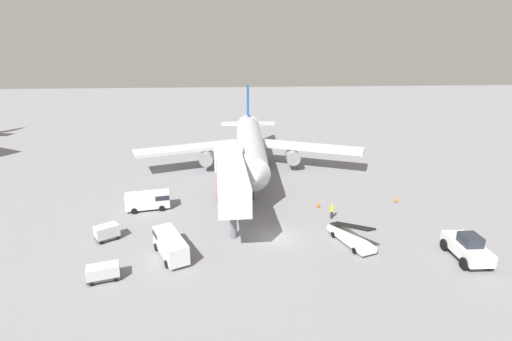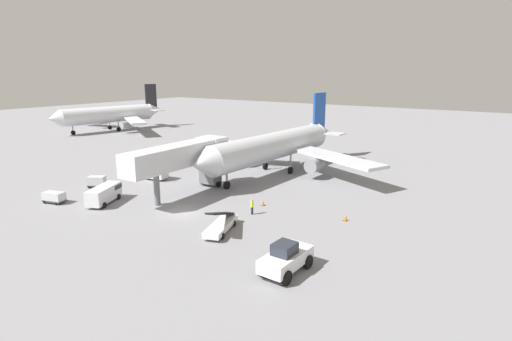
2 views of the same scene
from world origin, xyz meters
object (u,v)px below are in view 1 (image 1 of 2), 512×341
object	(u,v)px
service_van_mid_right	(170,244)
safety_cone_alpha	(396,199)
jet_bridge	(230,176)
pushback_tug	(467,248)
belt_loader_truck	(351,237)
safety_cone_bravo	(319,204)
ground_crew_worker_foreground	(332,210)
baggage_cart_near_center	(103,272)
baggage_cart_far_center	(107,232)
service_van_far_right	(149,200)
airplane_at_gate	(250,144)

from	to	relation	value
service_van_mid_right	safety_cone_alpha	distance (m)	28.40
jet_bridge	pushback_tug	size ratio (longest dim) A/B	3.19
belt_loader_truck	safety_cone_bravo	xyz separation A→B (m)	(-1.02, 9.07, -0.41)
pushback_tug	ground_crew_worker_foreground	bearing A→B (deg)	136.27
service_van_mid_right	baggage_cart_near_center	bearing A→B (deg)	-144.47
belt_loader_truck	safety_cone_alpha	xyz separation A→B (m)	(8.99, 9.83, -0.41)
pushback_tug	baggage_cart_far_center	world-z (taller)	pushback_tug
belt_loader_truck	service_van_mid_right	size ratio (longest dim) A/B	1.05
service_van_mid_right	baggage_cart_near_center	xyz separation A→B (m)	(-4.97, -3.55, -0.43)
safety_cone_bravo	belt_loader_truck	bearing A→B (deg)	-83.60
belt_loader_truck	ground_crew_worker_foreground	size ratio (longest dim) A/B	3.32
baggage_cart_far_center	jet_bridge	bearing A→B (deg)	19.16
service_van_mid_right	ground_crew_worker_foreground	world-z (taller)	service_van_mid_right
pushback_tug	baggage_cart_near_center	world-z (taller)	pushback_tug
ground_crew_worker_foreground	jet_bridge	bearing A→B (deg)	173.99
jet_bridge	service_van_mid_right	size ratio (longest dim) A/B	2.85
safety_cone_alpha	safety_cone_bravo	xyz separation A→B (m)	(-10.01, -0.76, -0.00)
baggage_cart_near_center	baggage_cart_far_center	size ratio (longest dim) A/B	1.08
belt_loader_truck	baggage_cart_near_center	xyz separation A→B (m)	(-22.27, -4.40, 0.01)
service_van_mid_right	safety_cone_bravo	size ratio (longest dim) A/B	8.63
pushback_tug	baggage_cart_near_center	bearing A→B (deg)	-178.61
service_van_far_right	safety_cone_bravo	xyz separation A→B (m)	(20.19, -0.85, -0.87)
ground_crew_worker_foreground	safety_cone_alpha	world-z (taller)	ground_crew_worker_foreground
ground_crew_worker_foreground	safety_cone_bravo	bearing A→B (deg)	102.33
airplane_at_gate	service_van_mid_right	xyz separation A→B (m)	(-8.90, -24.75, -3.04)
baggage_cart_near_center	safety_cone_bravo	world-z (taller)	baggage_cart_near_center
ground_crew_worker_foreground	baggage_cart_far_center	bearing A→B (deg)	-172.45
baggage_cart_near_center	ground_crew_worker_foreground	bearing A→B (deg)	24.92
safety_cone_alpha	airplane_at_gate	bearing A→B (deg)	141.04
airplane_at_gate	safety_cone_bravo	world-z (taller)	airplane_at_gate
belt_loader_truck	ground_crew_worker_foreground	world-z (taller)	belt_loader_truck
service_van_far_right	pushback_tug	bearing A→B (deg)	-23.76
jet_bridge	belt_loader_truck	bearing A→B (deg)	-31.18
ground_crew_worker_foreground	safety_cone_alpha	distance (m)	10.15
pushback_tug	safety_cone_bravo	bearing A→B (deg)	129.78
service_van_far_right	baggage_cart_near_center	xyz separation A→B (m)	(-1.06, -14.32, -0.45)
pushback_tug	airplane_at_gate	bearing A→B (deg)	123.13
belt_loader_truck	service_van_far_right	world-z (taller)	belt_loader_truck
belt_loader_truck	ground_crew_worker_foreground	distance (m)	5.82
pushback_tug	ground_crew_worker_foreground	xyz separation A→B (m)	(-9.86, 9.43, -0.22)
service_van_mid_right	safety_cone_bravo	bearing A→B (deg)	31.36
service_van_mid_right	service_van_far_right	bearing A→B (deg)	109.94
safety_cone_alpha	pushback_tug	bearing A→B (deg)	-87.61
baggage_cart_near_center	safety_cone_bravo	bearing A→B (deg)	32.37
baggage_cart_near_center	safety_cone_alpha	distance (m)	34.35
baggage_cart_near_center	safety_cone_alpha	size ratio (longest dim) A/B	4.23
service_van_far_right	airplane_at_gate	bearing A→B (deg)	47.50
ground_crew_worker_foreground	safety_cone_alpha	xyz separation A→B (m)	(9.30, 4.02, -0.62)
pushback_tug	safety_cone_alpha	xyz separation A→B (m)	(-0.56, 13.45, -0.85)
belt_loader_truck	baggage_cart_far_center	world-z (taller)	belt_loader_truck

